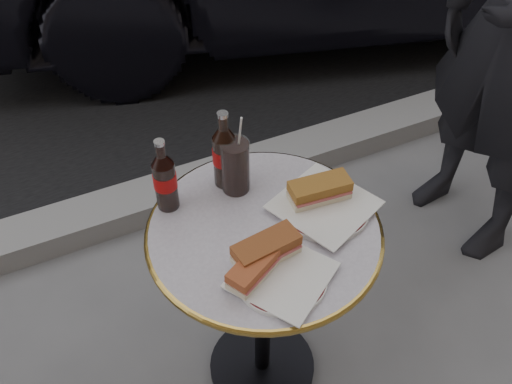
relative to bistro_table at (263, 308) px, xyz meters
name	(u,v)px	position (x,y,z in m)	size (l,w,h in m)	color
ground	(262,367)	(0.00, 0.00, -0.37)	(80.00, 80.00, 0.00)	slate
curb	(175,193)	(0.00, 0.90, -0.32)	(40.00, 0.20, 0.12)	gray
bistro_table	(263,308)	(0.00, 0.00, 0.00)	(0.62, 0.62, 0.73)	#BAB2C4
plate_left	(281,277)	(-0.03, -0.16, 0.37)	(0.22, 0.22, 0.01)	white
plate_right	(324,207)	(0.18, 0.00, 0.37)	(0.25, 0.25, 0.01)	silver
sandwich_left_a	(254,269)	(-0.09, -0.13, 0.40)	(0.14, 0.07, 0.05)	#A84E2A
sandwich_left_b	(266,250)	(-0.04, -0.10, 0.41)	(0.16, 0.08, 0.06)	brown
sandwich_right	(319,191)	(0.17, 0.02, 0.41)	(0.16, 0.08, 0.06)	#996327
cola_bottle_left	(164,175)	(-0.20, 0.18, 0.48)	(0.06, 0.06, 0.22)	black
cola_bottle_right	(224,149)	(-0.02, 0.20, 0.49)	(0.07, 0.07, 0.24)	black
cola_glass	(235,166)	(-0.01, 0.17, 0.45)	(0.08, 0.08, 0.16)	black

